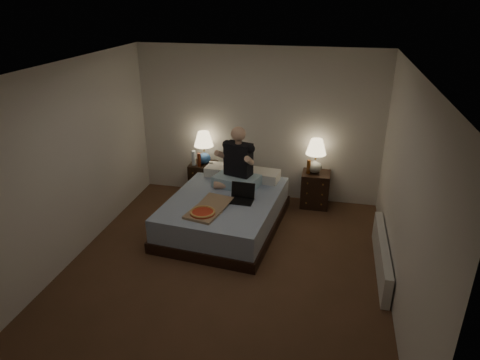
% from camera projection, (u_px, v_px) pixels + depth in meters
% --- Properties ---
extents(floor, '(4.00, 4.50, 0.00)m').
position_uv_depth(floor, '(225.00, 269.00, 5.45)').
color(floor, brown).
rests_on(floor, ground).
extents(ceiling, '(4.00, 4.50, 0.00)m').
position_uv_depth(ceiling, '(221.00, 69.00, 4.44)').
color(ceiling, white).
rests_on(ceiling, ground).
extents(wall_back, '(4.00, 0.00, 2.50)m').
position_uv_depth(wall_back, '(258.00, 125.00, 6.96)').
color(wall_back, silver).
rests_on(wall_back, ground).
extents(wall_front, '(4.00, 0.00, 2.50)m').
position_uv_depth(wall_front, '(141.00, 307.00, 2.94)').
color(wall_front, silver).
rests_on(wall_front, ground).
extents(wall_left, '(0.00, 4.50, 2.50)m').
position_uv_depth(wall_left, '(68.00, 165.00, 5.34)').
color(wall_left, silver).
rests_on(wall_left, ground).
extents(wall_right, '(0.00, 4.50, 2.50)m').
position_uv_depth(wall_right, '(405.00, 195.00, 4.55)').
color(wall_right, silver).
rests_on(wall_right, ground).
extents(bed, '(1.67, 2.11, 0.49)m').
position_uv_depth(bed, '(225.00, 212.00, 6.33)').
color(bed, '#5374A7').
rests_on(bed, floor).
extents(nightstand_left, '(0.46, 0.41, 0.57)m').
position_uv_depth(nightstand_left, '(204.00, 179.00, 7.34)').
color(nightstand_left, black).
rests_on(nightstand_left, floor).
extents(nightstand_right, '(0.45, 0.40, 0.58)m').
position_uv_depth(nightstand_right, '(315.00, 189.00, 6.96)').
color(nightstand_right, black).
rests_on(nightstand_right, floor).
extents(lamp_left, '(0.40, 0.40, 0.56)m').
position_uv_depth(lamp_left, '(204.00, 148.00, 7.11)').
color(lamp_left, '#264E8E').
rests_on(lamp_left, nightstand_left).
extents(lamp_right, '(0.40, 0.40, 0.56)m').
position_uv_depth(lamp_right, '(316.00, 156.00, 6.74)').
color(lamp_right, '#95978F').
rests_on(lamp_right, nightstand_right).
extents(water_bottle, '(0.07, 0.07, 0.25)m').
position_uv_depth(water_bottle, '(194.00, 158.00, 7.11)').
color(water_bottle, white).
rests_on(water_bottle, nightstand_left).
extents(soda_can, '(0.07, 0.07, 0.10)m').
position_uv_depth(soda_can, '(211.00, 164.00, 7.05)').
color(soda_can, '#A5A5A1').
rests_on(soda_can, nightstand_left).
extents(beer_bottle_left, '(0.06, 0.06, 0.23)m').
position_uv_depth(beer_bottle_left, '(199.00, 160.00, 7.07)').
color(beer_bottle_left, '#5E200D').
rests_on(beer_bottle_left, nightstand_left).
extents(beer_bottle_right, '(0.06, 0.06, 0.23)m').
position_uv_depth(beer_bottle_right, '(309.00, 167.00, 6.78)').
color(beer_bottle_right, '#562B0C').
rests_on(beer_bottle_right, nightstand_right).
extents(person, '(0.78, 0.68, 0.93)m').
position_uv_depth(person, '(237.00, 157.00, 6.41)').
color(person, black).
rests_on(person, bed).
extents(laptop, '(0.35, 0.29, 0.24)m').
position_uv_depth(laptop, '(241.00, 194.00, 6.05)').
color(laptop, black).
rests_on(laptop, bed).
extents(pizza_box, '(0.55, 0.83, 0.08)m').
position_uv_depth(pizza_box, '(203.00, 213.00, 5.70)').
color(pizza_box, tan).
rests_on(pizza_box, bed).
extents(radiator, '(0.10, 1.60, 0.40)m').
position_uv_depth(radiator, '(382.00, 255.00, 5.37)').
color(radiator, silver).
rests_on(radiator, floor).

